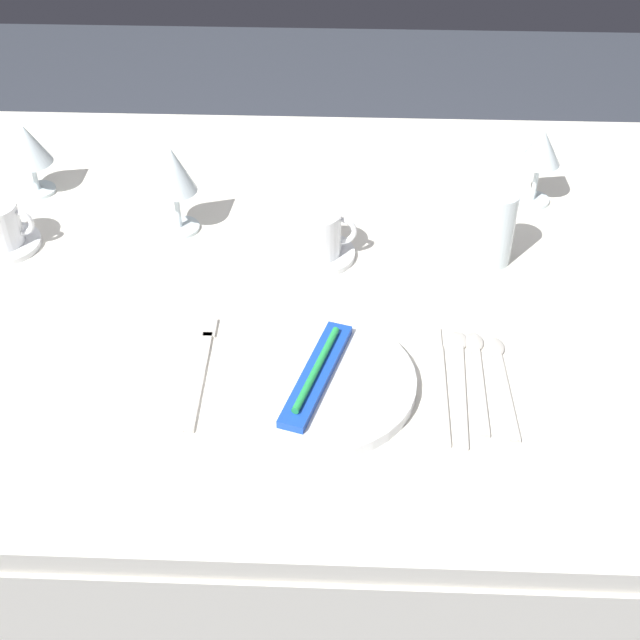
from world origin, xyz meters
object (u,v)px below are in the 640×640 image
fork_outer (201,366)px  coffee_cup_right (319,232)px  dinner_plate (317,382)px  spoon_dessert (477,369)px  dinner_knife (440,386)px  wine_glass_left (28,147)px  spoon_soup (459,372)px  spoon_tea (501,373)px  wine_glass_centre (173,173)px  toothbrush_package (317,373)px  wine_glass_right (541,151)px  drink_tumbler (495,228)px

fork_outer → coffee_cup_right: (0.15, 0.28, 0.04)m
dinner_plate → spoon_dessert: 0.23m
dinner_knife → wine_glass_left: (-0.70, 0.49, 0.09)m
dinner_knife → spoon_soup: 0.04m
spoon_tea → wine_glass_centre: wine_glass_centre is taller
toothbrush_package → coffee_cup_right: coffee_cup_right is taller
dinner_plate → fork_outer: 0.17m
dinner_knife → wine_glass_centre: 0.57m
toothbrush_package → wine_glass_right: bearing=53.3°
coffee_cup_right → drink_tumbler: 0.28m
dinner_plate → toothbrush_package: bearing=180.0°
wine_glass_centre → toothbrush_package: bearing=-56.5°
spoon_dessert → dinner_knife: bearing=-146.2°
spoon_tea → dinner_knife: bearing=-161.8°
toothbrush_package → fork_outer: bearing=168.8°
dinner_plate → wine_glass_left: bearing=137.2°
dinner_plate → spoon_soup: 0.20m
fork_outer → coffee_cup_right: bearing=60.8°
spoon_dessert → wine_glass_right: wine_glass_right is taller
spoon_dessert → wine_glass_centre: wine_glass_centre is taller
fork_outer → spoon_dessert: bearing=1.5°
spoon_tea → wine_glass_right: wine_glass_right is taller
toothbrush_package → drink_tumbler: (0.27, 0.31, 0.04)m
spoon_soup → wine_glass_centre: (-0.45, 0.35, 0.11)m
spoon_tea → coffee_cup_right: 0.38m
toothbrush_package → wine_glass_left: bearing=137.2°
wine_glass_centre → wine_glass_left: 0.30m
dinner_plate → wine_glass_right: size_ratio=1.92×
dinner_plate → toothbrush_package: toothbrush_package is taller
wine_glass_centre → spoon_soup: bearing=-37.5°
spoon_dessert → coffee_cup_right: coffee_cup_right is taller
dinner_knife → wine_glass_left: bearing=145.2°
spoon_dessert → wine_glass_right: (0.15, 0.45, 0.10)m
coffee_cup_right → spoon_tea: bearing=-46.0°
spoon_tea → dinner_plate: bearing=-172.3°
dinner_knife → spoon_soup: spoon_soup is taller
coffee_cup_right → wine_glass_left: (-0.52, 0.18, 0.04)m
drink_tumbler → wine_glass_right: bearing=62.8°
fork_outer → spoon_soup: size_ratio=0.99×
spoon_dessert → spoon_tea: size_ratio=1.01×
dinner_plate → spoon_tea: 0.26m
fork_outer → wine_glass_left: (-0.37, 0.46, 0.09)m
dinner_plate → wine_glass_centre: wine_glass_centre is taller
toothbrush_package → wine_glass_left: (-0.53, 0.49, 0.07)m
drink_tumbler → toothbrush_package: bearing=-131.5°
fork_outer → spoon_dessert: (0.39, 0.01, 0.00)m
toothbrush_package → spoon_soup: bearing=9.9°
spoon_soup → dinner_plate: bearing=-170.1°
dinner_plate → fork_outer: size_ratio=1.19×
dinner_plate → spoon_soup: size_ratio=1.18×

